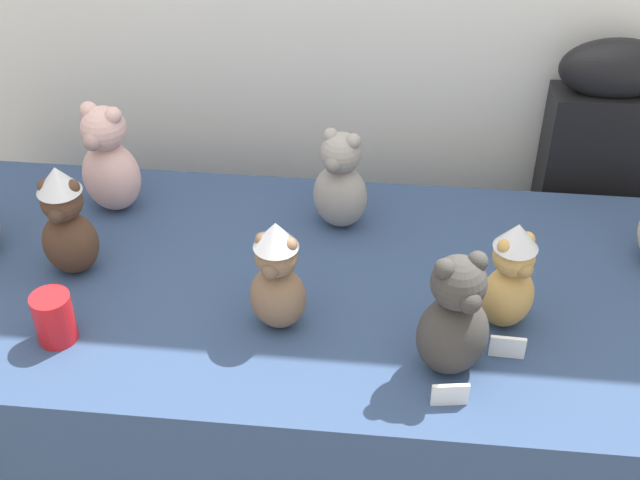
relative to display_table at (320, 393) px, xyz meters
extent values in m
cube|color=navy|center=(0.00, 0.00, 0.00)|extent=(1.90, 0.82, 0.70)
cube|color=black|center=(0.67, 0.54, 0.11)|extent=(0.29, 0.14, 0.92)
ellipsoid|color=black|center=(0.67, 0.54, 0.63)|extent=(0.29, 0.14, 0.15)
ellipsoid|color=gray|center=(0.02, 0.23, 0.43)|extent=(0.16, 0.15, 0.16)
sphere|color=gray|center=(0.02, 0.23, 0.55)|extent=(0.10, 0.10, 0.10)
sphere|color=gray|center=(0.00, 0.24, 0.59)|extent=(0.04, 0.04, 0.04)
sphere|color=gray|center=(0.05, 0.22, 0.59)|extent=(0.04, 0.04, 0.04)
sphere|color=slate|center=(0.01, 0.19, 0.54)|extent=(0.04, 0.04, 0.04)
ellipsoid|color=#4C3323|center=(-0.55, -0.01, 0.43)|extent=(0.13, 0.11, 0.15)
sphere|color=#4C3323|center=(-0.55, -0.01, 0.54)|extent=(0.09, 0.09, 0.09)
sphere|color=#4C3323|center=(-0.57, -0.01, 0.57)|extent=(0.03, 0.03, 0.03)
sphere|color=#4C3323|center=(-0.52, -0.01, 0.57)|extent=(0.03, 0.03, 0.03)
sphere|color=#412E23|center=(-0.54, -0.05, 0.53)|extent=(0.04, 0.04, 0.04)
cone|color=silver|center=(-0.55, -0.01, 0.59)|extent=(0.09, 0.09, 0.06)
ellipsoid|color=beige|center=(-0.53, 0.24, 0.44)|extent=(0.17, 0.16, 0.18)
sphere|color=beige|center=(-0.53, 0.24, 0.57)|extent=(0.11, 0.11, 0.11)
sphere|color=beige|center=(-0.56, 0.25, 0.61)|extent=(0.04, 0.04, 0.04)
sphere|color=beige|center=(-0.50, 0.23, 0.61)|extent=(0.04, 0.04, 0.04)
sphere|color=#A88783|center=(-0.54, 0.20, 0.56)|extent=(0.04, 0.04, 0.04)
ellipsoid|color=tan|center=(0.39, -0.08, 0.42)|extent=(0.15, 0.14, 0.14)
sphere|color=tan|center=(0.39, -0.08, 0.52)|extent=(0.08, 0.08, 0.08)
sphere|color=tan|center=(0.37, -0.10, 0.56)|extent=(0.03, 0.03, 0.03)
sphere|color=tan|center=(0.41, -0.07, 0.56)|extent=(0.03, 0.03, 0.03)
sphere|color=olive|center=(0.41, -0.11, 0.52)|extent=(0.04, 0.04, 0.04)
cone|color=silver|center=(0.39, -0.08, 0.57)|extent=(0.09, 0.09, 0.05)
ellipsoid|color=#383533|center=(0.28, -0.23, 0.44)|extent=(0.18, 0.17, 0.17)
sphere|color=#383533|center=(0.28, -0.23, 0.57)|extent=(0.10, 0.10, 0.10)
sphere|color=#383533|center=(0.25, -0.24, 0.61)|extent=(0.04, 0.04, 0.04)
sphere|color=#383533|center=(0.31, -0.21, 0.61)|extent=(0.04, 0.04, 0.04)
sphere|color=#32302E|center=(0.30, -0.27, 0.56)|extent=(0.04, 0.04, 0.04)
ellipsoid|color=#7F6047|center=(-0.07, -0.14, 0.42)|extent=(0.13, 0.12, 0.14)
sphere|color=#7F6047|center=(-0.07, -0.14, 0.53)|extent=(0.09, 0.09, 0.09)
sphere|color=#7F6047|center=(-0.10, -0.13, 0.56)|extent=(0.03, 0.03, 0.03)
sphere|color=#7F6047|center=(-0.05, -0.14, 0.56)|extent=(0.03, 0.03, 0.03)
sphere|color=brown|center=(-0.08, -0.17, 0.52)|extent=(0.04, 0.04, 0.04)
cone|color=silver|center=(-0.07, -0.14, 0.58)|extent=(0.09, 0.09, 0.06)
cylinder|color=red|center=(-0.51, -0.23, 0.41)|extent=(0.08, 0.08, 0.11)
cube|color=white|center=(0.39, -0.18, 0.38)|extent=(0.07, 0.01, 0.05)
cube|color=white|center=(0.28, -0.32, 0.38)|extent=(0.07, 0.02, 0.05)
camera|label=1|loc=(0.15, -1.46, 1.59)|focal=49.27mm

